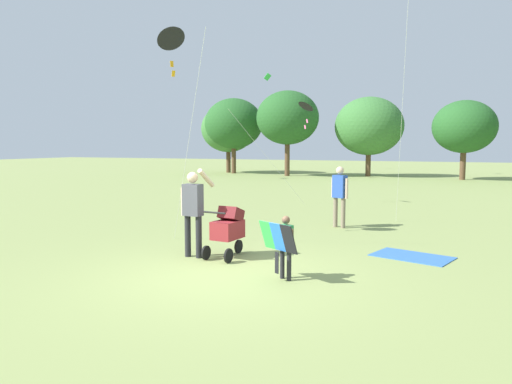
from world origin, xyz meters
TOP-DOWN VIEW (x-y plane):
  - ground_plane at (0.00, 0.00)m, footprint 120.00×120.00m
  - treeline_distant at (0.02, 25.80)m, footprint 32.12×7.93m
  - child_with_butterfly_kite at (1.04, 0.14)m, footprint 0.76×0.53m
  - person_adult_flyer at (-1.16, 0.99)m, footprint 0.58×0.52m
  - stroller at (-0.52, 1.25)m, footprint 0.60×1.11m
  - kite_adult_black at (-2.53, 2.47)m, footprint 2.04×1.77m
  - kite_orange_delta at (-1.52, 9.95)m, footprint 2.71×2.25m
  - person_sitting_far at (0.79, 5.50)m, footprint 0.50×0.35m
  - picnic_blanket at (2.89, 2.66)m, footprint 1.70×1.32m

SIDE VIEW (x-z plane):
  - ground_plane at x=0.00m, z-range 0.00..0.00m
  - picnic_blanket at x=2.89m, z-range 0.00..0.02m
  - stroller at x=-0.52m, z-range 0.09..1.12m
  - child_with_butterfly_kite at x=1.04m, z-range 0.11..1.19m
  - person_sitting_far at x=0.79m, z-range 0.15..1.81m
  - person_adult_flyer at x=-1.16m, z-range 0.14..1.92m
  - kite_orange_delta at x=-1.52m, z-range 1.70..5.55m
  - treeline_distant at x=0.02m, z-range 0.51..7.16m
  - kite_adult_black at x=-2.53m, z-range 2.17..7.11m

